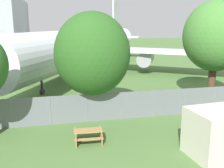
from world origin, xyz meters
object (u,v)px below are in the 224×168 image
at_px(picnic_bench_open_grass, 88,135).
at_px(tree_far_right, 92,54).
at_px(tree_left_of_cabin, 215,36).
at_px(airplane, 86,46).

bearing_deg(picnic_bench_open_grass, tree_far_right, 76.74).
height_order(picnic_bench_open_grass, tree_left_of_cabin, tree_left_of_cabin).
xyz_separation_m(airplane, tree_far_right, (-2.04, -19.51, 0.97)).
bearing_deg(tree_far_right, tree_left_of_cabin, 11.57).
xyz_separation_m(tree_left_of_cabin, tree_far_right, (-11.17, -2.29, -1.03)).
relative_size(tree_left_of_cabin, tree_far_right, 1.15).
bearing_deg(tree_left_of_cabin, picnic_bench_open_grass, -153.15).
distance_m(airplane, picnic_bench_open_grass, 23.76).
relative_size(picnic_bench_open_grass, tree_left_of_cabin, 0.19).
xyz_separation_m(picnic_bench_open_grass, tree_far_right, (0.90, 3.82, 4.33)).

